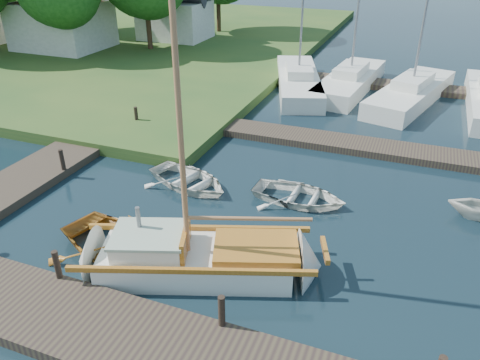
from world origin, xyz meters
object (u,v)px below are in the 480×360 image
(mooring_post_1, at_px, (57,265))
(tender_c, at_px, (299,193))
(mooring_post_5, at_px, (136,115))
(house_c, at_px, (175,11))
(sailboat, at_px, (202,260))
(marina_boat_2, at_px, (411,91))
(dinghy, at_px, (123,245))
(tender_a, at_px, (189,178))
(mooring_post_2, at_px, (222,311))
(house_a, at_px, (60,13))
(marina_boat_1, at_px, (350,80))
(mooring_post_4, at_px, (62,160))
(marina_boat_0, at_px, (298,80))

(mooring_post_1, height_order, tender_c, mooring_post_1)
(mooring_post_5, height_order, house_c, house_c)
(sailboat, xyz_separation_m, marina_boat_2, (4.35, 16.84, 0.23))
(sailboat, bearing_deg, mooring_post_5, 111.72)
(sailboat, relative_size, house_c, 1.86)
(dinghy, xyz_separation_m, tender_a, (-0.22, 4.43, -0.10))
(mooring_post_2, bearing_deg, house_a, 135.67)
(mooring_post_2, distance_m, mooring_post_5, 13.12)
(dinghy, bearing_deg, mooring_post_1, 168.09)
(marina_boat_1, relative_size, house_a, 1.54)
(mooring_post_1, xyz_separation_m, house_a, (-17.00, 21.00, 2.26))
(tender_a, bearing_deg, sailboat, -130.25)
(mooring_post_5, xyz_separation_m, tender_a, (4.65, -3.99, -0.36))
(mooring_post_5, bearing_deg, mooring_post_4, -90.00)
(sailboat, bearing_deg, marina_boat_0, 76.71)
(house_a, bearing_deg, sailboat, -43.52)
(mooring_post_4, xyz_separation_m, marina_boat_0, (5.26, 13.80, -0.14))
(marina_boat_1, bearing_deg, mooring_post_2, -172.55)
(dinghy, xyz_separation_m, marina_boat_0, (0.40, 17.21, 0.12))
(dinghy, bearing_deg, marina_boat_2, -4.45)
(mooring_post_5, xyz_separation_m, dinghy, (4.86, -8.41, -0.26))
(mooring_post_5, bearing_deg, house_c, 112.38)
(dinghy, distance_m, house_a, 26.50)
(marina_boat_2, bearing_deg, house_a, 99.88)
(marina_boat_0, bearing_deg, house_a, 64.67)
(sailboat, xyz_separation_m, marina_boat_1, (0.93, 17.90, 0.21))
(mooring_post_2, relative_size, mooring_post_4, 1.00)
(sailboat, relative_size, marina_boat_2, 0.83)
(dinghy, bearing_deg, mooring_post_2, -96.93)
(dinghy, xyz_separation_m, marina_boat_1, (3.19, 18.21, 0.12))
(marina_boat_2, bearing_deg, marina_boat_1, 87.91)
(tender_c, bearing_deg, marina_boat_1, 5.31)
(dinghy, bearing_deg, mooring_post_4, 71.54)
(tender_a, bearing_deg, mooring_post_4, 121.03)
(sailboat, bearing_deg, house_a, 116.91)
(sailboat, bearing_deg, mooring_post_4, 136.85)
(tender_c, xyz_separation_m, marina_boat_2, (2.87, 12.36, 0.25))
(tender_a, distance_m, house_a, 23.30)
(mooring_post_2, xyz_separation_m, house_a, (-21.50, 21.00, 2.26))
(mooring_post_4, relative_size, mooring_post_5, 1.00)
(mooring_post_4, bearing_deg, mooring_post_1, -51.34)
(sailboat, distance_m, marina_boat_2, 17.39)
(dinghy, distance_m, marina_boat_2, 18.37)
(mooring_post_2, relative_size, marina_boat_1, 0.08)
(mooring_post_5, distance_m, dinghy, 9.72)
(mooring_post_4, height_order, tender_c, mooring_post_4)
(house_a, bearing_deg, house_c, 45.00)
(sailboat, xyz_separation_m, dinghy, (-2.26, -0.31, 0.10))
(mooring_post_4, distance_m, dinghy, 5.95)
(sailboat, bearing_deg, dinghy, 168.14)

